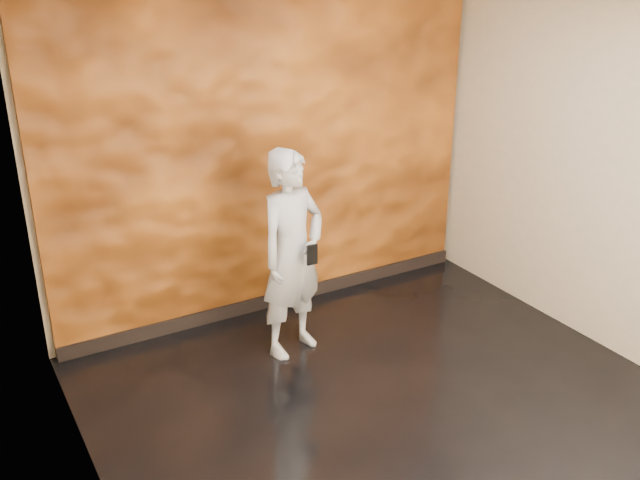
% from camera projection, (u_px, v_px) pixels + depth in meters
% --- Properties ---
extents(room, '(4.02, 4.02, 2.81)m').
position_uv_depth(room, '(411.00, 230.00, 4.47)').
color(room, black).
rests_on(room, ground).
extents(feature_wall, '(3.90, 0.06, 2.75)m').
position_uv_depth(feature_wall, '(272.00, 158.00, 6.04)').
color(feature_wall, orange).
rests_on(feature_wall, ground).
extents(baseboard, '(3.90, 0.04, 0.12)m').
position_uv_depth(baseboard, '(278.00, 299.00, 6.52)').
color(baseboard, black).
rests_on(baseboard, ground).
extents(man, '(0.70, 0.56, 1.68)m').
position_uv_depth(man, '(292.00, 254.00, 5.52)').
color(man, '#ACB1BD').
rests_on(man, ground).
extents(phone, '(0.09, 0.02, 0.16)m').
position_uv_depth(phone, '(312.00, 255.00, 5.33)').
color(phone, black).
rests_on(phone, man).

